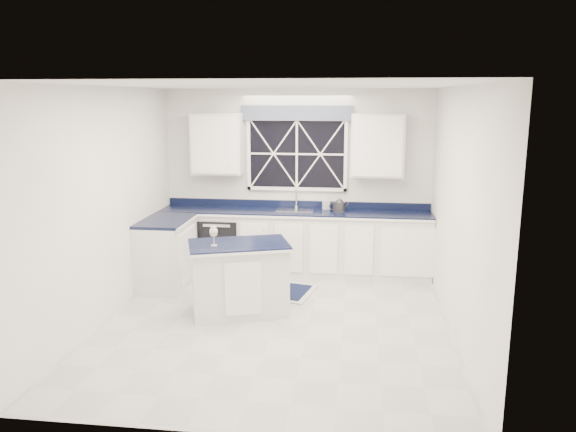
# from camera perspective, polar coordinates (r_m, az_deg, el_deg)

# --- Properties ---
(ground) EXTENTS (4.50, 4.50, 0.00)m
(ground) POSITION_cam_1_polar(r_m,az_deg,el_deg) (6.67, -1.27, -10.76)
(ground) COLOR #B7B7B2
(ground) RESTS_ON ground
(back_wall) EXTENTS (4.00, 0.10, 2.70)m
(back_wall) POSITION_cam_1_polar(r_m,az_deg,el_deg) (8.47, 0.93, 3.65)
(back_wall) COLOR white
(back_wall) RESTS_ON ground
(base_cabinets) EXTENTS (3.99, 1.60, 0.90)m
(base_cabinets) POSITION_cam_1_polar(r_m,az_deg,el_deg) (8.24, -1.74, -2.98)
(base_cabinets) COLOR silver
(base_cabinets) RESTS_ON ground
(countertop) EXTENTS (3.98, 0.64, 0.04)m
(countertop) POSITION_cam_1_polar(r_m,az_deg,el_deg) (8.25, 0.69, 0.40)
(countertop) COLOR black
(countertop) RESTS_ON base_cabinets
(dishwasher) EXTENTS (0.60, 0.58, 0.82)m
(dishwasher) POSITION_cam_1_polar(r_m,az_deg,el_deg) (8.56, -6.67, -2.77)
(dishwasher) COLOR black
(dishwasher) RESTS_ON ground
(window) EXTENTS (1.65, 0.09, 1.26)m
(window) POSITION_cam_1_polar(r_m,az_deg,el_deg) (8.37, 0.90, 6.86)
(window) COLOR black
(window) RESTS_ON ground
(upper_cabinets) EXTENTS (3.10, 0.34, 0.90)m
(upper_cabinets) POSITION_cam_1_polar(r_m,az_deg,el_deg) (8.24, 0.81, 7.27)
(upper_cabinets) COLOR silver
(upper_cabinets) RESTS_ON ground
(faucet) EXTENTS (0.05, 0.20, 0.30)m
(faucet) POSITION_cam_1_polar(r_m,az_deg,el_deg) (8.41, 0.84, 1.85)
(faucet) COLOR silver
(faucet) RESTS_ON countertop
(island) EXTENTS (1.34, 1.05, 0.87)m
(island) POSITION_cam_1_polar(r_m,az_deg,el_deg) (6.84, -4.97, -6.28)
(island) COLOR silver
(island) RESTS_ON ground
(rug) EXTENTS (1.41, 1.03, 0.02)m
(rug) POSITION_cam_1_polar(r_m,az_deg,el_deg) (7.73, -2.25, -7.42)
(rug) COLOR #B9B9B4
(rug) RESTS_ON ground
(kettle) EXTENTS (0.29, 0.21, 0.21)m
(kettle) POSITION_cam_1_polar(r_m,az_deg,el_deg) (8.19, 5.22, 1.09)
(kettle) COLOR #2F2F32
(kettle) RESTS_ON countertop
(wine_glass) EXTENTS (0.10, 0.10, 0.23)m
(wine_glass) POSITION_cam_1_polar(r_m,az_deg,el_deg) (6.60, -7.57, -1.67)
(wine_glass) COLOR silver
(wine_glass) RESTS_ON island
(soap_bottle) EXTENTS (0.12, 0.12, 0.21)m
(soap_bottle) POSITION_cam_1_polar(r_m,az_deg,el_deg) (8.35, 3.90, 1.37)
(soap_bottle) COLOR silver
(soap_bottle) RESTS_ON countertop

